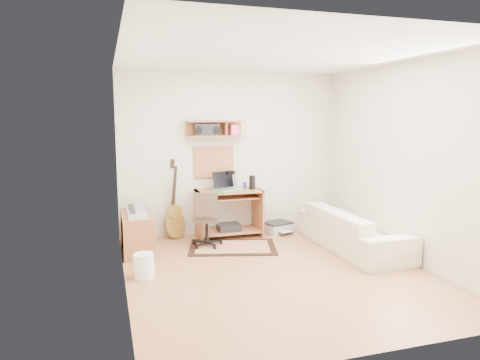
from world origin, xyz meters
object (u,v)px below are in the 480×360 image
object	(u,v)px
printer	(278,227)
sofa	(353,223)
cabinet	(137,233)
desk	(229,213)
task_chair	(207,218)

from	to	relation	value
printer	sofa	size ratio (longest dim) A/B	0.22
cabinet	desk	bearing A→B (deg)	15.45
desk	task_chair	size ratio (longest dim) A/B	1.19
task_chair	cabinet	xyz separation A→B (m)	(-1.00, 0.03, -0.14)
sofa	task_chair	bearing A→B (deg)	69.23
desk	cabinet	distance (m)	1.51
cabinet	task_chair	bearing A→B (deg)	-1.79
desk	printer	world-z (taller)	desk
cabinet	sofa	xyz separation A→B (m)	(2.96, -0.78, 0.11)
task_chair	sofa	size ratio (longest dim) A/B	0.42
desk	sofa	world-z (taller)	sofa
desk	task_chair	world-z (taller)	task_chair
task_chair	printer	world-z (taller)	task_chair
task_chair	sofa	bearing A→B (deg)	-2.93
desk	printer	distance (m)	0.88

